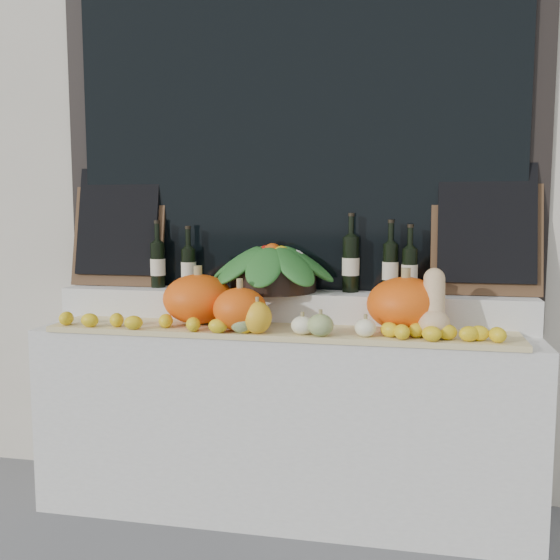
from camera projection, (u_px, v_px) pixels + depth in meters
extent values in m
cube|color=beige|center=(309.00, 63.00, 3.47)|extent=(7.00, 0.90, 4.50)
cube|color=black|center=(294.00, 115.00, 3.07)|extent=(2.40, 0.04, 2.10)
cube|color=black|center=(293.00, 114.00, 3.04)|extent=(2.20, 0.02, 2.00)
cube|color=silver|center=(283.00, 420.00, 2.97)|extent=(2.30, 0.55, 0.88)
cube|color=silver|center=(289.00, 307.00, 3.06)|extent=(2.30, 0.25, 0.16)
cube|color=tan|center=(278.00, 332.00, 2.80)|extent=(2.10, 0.32, 0.02)
ellipsoid|color=#F55A0C|center=(198.00, 299.00, 2.91)|extent=(0.35, 0.35, 0.23)
ellipsoid|color=#F55A0C|center=(405.00, 304.00, 2.73)|extent=(0.38, 0.38, 0.24)
ellipsoid|color=#F55A0C|center=(240.00, 309.00, 2.75)|extent=(0.25, 0.25, 0.19)
ellipsoid|color=#D7AF7E|center=(434.00, 324.00, 2.59)|extent=(0.13, 0.13, 0.12)
cylinder|color=#D7AF7E|center=(434.00, 296.00, 2.63)|extent=(0.09, 0.14, 0.18)
sphere|color=#D7AF7E|center=(434.00, 278.00, 2.66)|extent=(0.09, 0.09, 0.09)
ellipsoid|color=#3A6D20|center=(321.00, 325.00, 2.63)|extent=(0.11, 0.11, 0.09)
cylinder|color=olive|center=(321.00, 311.00, 2.62)|extent=(0.02, 0.02, 0.02)
ellipsoid|color=#3A6D20|center=(242.00, 321.00, 2.70)|extent=(0.11, 0.11, 0.10)
cylinder|color=olive|center=(242.00, 308.00, 2.69)|extent=(0.02, 0.02, 0.02)
ellipsoid|color=#FCF5CA|center=(302.00, 325.00, 2.67)|extent=(0.10, 0.10, 0.08)
cylinder|color=olive|center=(302.00, 314.00, 2.66)|extent=(0.02, 0.02, 0.02)
ellipsoid|color=gold|center=(257.00, 317.00, 2.68)|extent=(0.13, 0.13, 0.14)
cylinder|color=olive|center=(257.00, 299.00, 2.67)|extent=(0.02, 0.02, 0.02)
ellipsoid|color=#FCF5CA|center=(365.00, 328.00, 2.62)|extent=(0.09, 0.09, 0.08)
cylinder|color=olive|center=(366.00, 316.00, 2.61)|extent=(0.02, 0.02, 0.02)
cylinder|color=black|center=(273.00, 279.00, 3.04)|extent=(0.43, 0.43, 0.11)
cylinder|color=black|center=(158.00, 265.00, 3.18)|extent=(0.07, 0.07, 0.23)
cylinder|color=black|center=(157.00, 233.00, 3.16)|extent=(0.03, 0.03, 0.10)
cylinder|color=beige|center=(158.00, 267.00, 3.18)|extent=(0.08, 0.08, 0.08)
cylinder|color=black|center=(157.00, 222.00, 3.16)|extent=(0.03, 0.03, 0.02)
cylinder|color=black|center=(189.00, 268.00, 3.15)|extent=(0.07, 0.07, 0.20)
cylinder|color=black|center=(188.00, 239.00, 3.14)|extent=(0.03, 0.03, 0.10)
cylinder|color=beige|center=(189.00, 270.00, 3.16)|extent=(0.08, 0.08, 0.08)
cylinder|color=black|center=(188.00, 228.00, 3.13)|extent=(0.03, 0.03, 0.02)
cylinder|color=black|center=(351.00, 264.00, 3.01)|extent=(0.08, 0.08, 0.27)
cylinder|color=black|center=(351.00, 226.00, 2.98)|extent=(0.03, 0.03, 0.10)
cylinder|color=beige|center=(351.00, 266.00, 3.01)|extent=(0.08, 0.08, 0.08)
cylinder|color=black|center=(351.00, 215.00, 2.98)|extent=(0.03, 0.03, 0.02)
cylinder|color=black|center=(390.00, 269.00, 2.96)|extent=(0.07, 0.07, 0.24)
cylinder|color=black|center=(391.00, 233.00, 2.94)|extent=(0.03, 0.03, 0.10)
cylinder|color=beige|center=(390.00, 271.00, 2.96)|extent=(0.08, 0.08, 0.08)
cylinder|color=black|center=(391.00, 221.00, 2.93)|extent=(0.03, 0.03, 0.02)
cylinder|color=black|center=(409.00, 271.00, 2.93)|extent=(0.07, 0.07, 0.22)
cylinder|color=black|center=(410.00, 238.00, 2.91)|extent=(0.03, 0.03, 0.10)
cylinder|color=beige|center=(409.00, 274.00, 2.93)|extent=(0.08, 0.08, 0.08)
cylinder|color=black|center=(411.00, 226.00, 2.90)|extent=(0.03, 0.03, 0.02)
cube|color=#4C331E|center=(119.00, 227.00, 3.26)|extent=(0.50, 0.14, 0.61)
cube|color=black|center=(118.00, 221.00, 3.24)|extent=(0.44, 0.13, 0.55)
cube|color=#4C331E|center=(486.00, 229.00, 2.90)|extent=(0.50, 0.14, 0.61)
cube|color=black|center=(487.00, 223.00, 2.88)|extent=(0.44, 0.13, 0.55)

